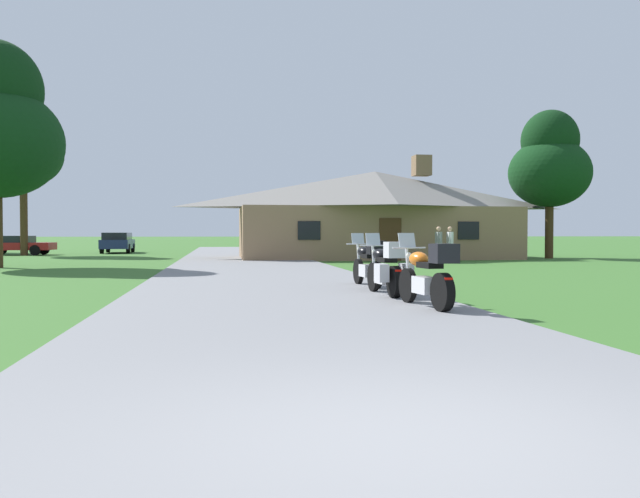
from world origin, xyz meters
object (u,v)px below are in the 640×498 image
object	(u,v)px
motorcycle_orange_nearest_to_camera	(428,275)
motorcycle_black_farthest_in_row	(369,264)
tree_right_of_lodge	(550,163)
bystander_gray_shirt_beside_signpost	(439,243)
parked_red_sedan_far_left	(17,245)
motorcycle_black_second_in_row	(387,269)
parked_navy_suv_far_left	(118,242)
bystander_white_shirt_near_lodge	(450,242)
tree_left_far	(23,145)

from	to	relation	value
motorcycle_orange_nearest_to_camera	motorcycle_black_farthest_in_row	xyz separation A→B (m)	(-0.02, 4.47, 0.00)
tree_right_of_lodge	motorcycle_black_farthest_in_row	bearing A→B (deg)	-129.20
bystander_gray_shirt_beside_signpost	parked_red_sedan_far_left	xyz separation A→B (m)	(-22.41, 14.11, -0.29)
motorcycle_black_second_in_row	parked_navy_suv_far_left	world-z (taller)	parked_navy_suv_far_left
motorcycle_orange_nearest_to_camera	motorcycle_black_farthest_in_row	bearing A→B (deg)	83.67
motorcycle_black_second_in_row	bystander_white_shirt_near_lodge	distance (m)	17.02
bystander_white_shirt_near_lodge	motorcycle_orange_nearest_to_camera	bearing A→B (deg)	-19.15
bystander_white_shirt_near_lodge	parked_red_sedan_far_left	world-z (taller)	bystander_white_shirt_near_lodge
tree_right_of_lodge	tree_left_far	size ratio (longest dim) A/B	0.81
motorcycle_black_second_in_row	parked_navy_suv_far_left	xyz separation A→B (m)	(-10.46, 32.82, 0.17)
tree_left_far	parked_red_sedan_far_left	size ratio (longest dim) A/B	2.29
motorcycle_orange_nearest_to_camera	bystander_white_shirt_near_lodge	size ratio (longest dim) A/B	1.25
bystander_white_shirt_near_lodge	tree_right_of_lodge	xyz separation A→B (m)	(7.00, 3.86, 4.18)
bystander_gray_shirt_beside_signpost	motorcycle_black_farthest_in_row	bearing A→B (deg)	152.35
motorcycle_black_second_in_row	motorcycle_black_farthest_in_row	xyz separation A→B (m)	(0.13, 2.25, 0.01)
motorcycle_black_second_in_row	bystander_gray_shirt_beside_signpost	world-z (taller)	bystander_gray_shirt_beside_signpost
motorcycle_black_second_in_row	parked_red_sedan_far_left	size ratio (longest dim) A/B	0.49
motorcycle_orange_nearest_to_camera	motorcycle_black_second_in_row	world-z (taller)	same
bystander_white_shirt_near_lodge	tree_left_far	distance (m)	26.48
motorcycle_black_farthest_in_row	bystander_gray_shirt_beside_signpost	xyz separation A→B (m)	(6.33, 13.06, 0.31)
bystander_white_shirt_near_lodge	tree_right_of_lodge	world-z (taller)	tree_right_of_lodge
motorcycle_black_second_in_row	bystander_gray_shirt_beside_signpost	distance (m)	16.62
motorcycle_orange_nearest_to_camera	motorcycle_black_second_in_row	bearing A→B (deg)	87.11
motorcycle_black_farthest_in_row	bystander_white_shirt_near_lodge	xyz separation A→B (m)	(6.94, 13.23, 0.31)
motorcycle_orange_nearest_to_camera	tree_right_of_lodge	xyz separation A→B (m)	(13.92, 21.56, 4.49)
motorcycle_orange_nearest_to_camera	parked_red_sedan_far_left	bearing A→B (deg)	110.43
motorcycle_black_second_in_row	motorcycle_orange_nearest_to_camera	bearing A→B (deg)	-89.81
motorcycle_black_second_in_row	motorcycle_black_farthest_in_row	size ratio (longest dim) A/B	1.00
parked_red_sedan_far_left	parked_navy_suv_far_left	bearing A→B (deg)	-55.55
bystander_white_shirt_near_lodge	bystander_gray_shirt_beside_signpost	size ratio (longest dim) A/B	1.00
motorcycle_orange_nearest_to_camera	parked_navy_suv_far_left	bearing A→B (deg)	100.29
tree_right_of_lodge	bystander_white_shirt_near_lodge	bearing A→B (deg)	-151.14
bystander_white_shirt_near_lodge	tree_left_far	bearing A→B (deg)	-117.92
bystander_white_shirt_near_lodge	parked_navy_suv_far_left	bearing A→B (deg)	-132.49
motorcycle_black_farthest_in_row	tree_left_far	world-z (taller)	tree_left_far
motorcycle_black_second_in_row	bystander_white_shirt_near_lodge	bearing A→B (deg)	62.02
motorcycle_orange_nearest_to_camera	bystander_gray_shirt_beside_signpost	distance (m)	18.63
motorcycle_black_second_in_row	tree_left_far	xyz separation A→B (m)	(-15.29, 28.45, 6.10)
tree_right_of_lodge	tree_left_far	xyz separation A→B (m)	(-29.35, 9.11, 1.60)
motorcycle_black_second_in_row	tree_right_of_lodge	bearing A→B (deg)	50.51
motorcycle_black_second_in_row	motorcycle_black_farthest_in_row	distance (m)	2.26
bystander_white_shirt_near_lodge	tree_right_of_lodge	bearing A→B (deg)	121.07
parked_red_sedan_far_left	tree_left_far	bearing A→B (deg)	-142.48
bystander_gray_shirt_beside_signpost	parked_navy_suv_far_left	size ratio (longest dim) A/B	0.36
bystander_gray_shirt_beside_signpost	tree_right_of_lodge	xyz separation A→B (m)	(7.61, 4.03, 4.18)
motorcycle_black_second_in_row	parked_red_sedan_far_left	bearing A→B (deg)	115.01
parked_red_sedan_far_left	motorcycle_black_second_in_row	bearing A→B (deg)	-148.78
motorcycle_black_second_in_row	tree_right_of_lodge	world-z (taller)	tree_right_of_lodge
motorcycle_black_second_in_row	tree_right_of_lodge	xyz separation A→B (m)	(14.07, 19.34, 4.50)
tree_right_of_lodge	motorcycle_orange_nearest_to_camera	bearing A→B (deg)	-122.86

